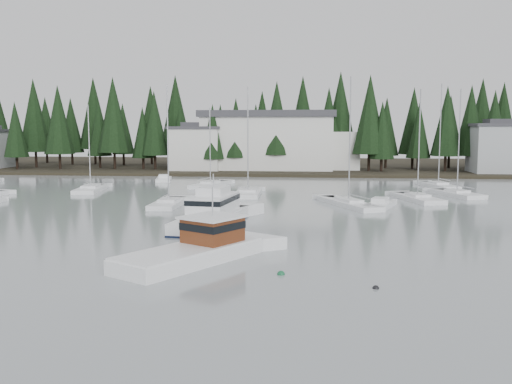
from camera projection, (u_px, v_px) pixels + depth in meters
ground at (236, 311)px, 25.70m from camera, size 260.00×260.00×0.00m
far_shore_land at (296, 167)px, 121.63m from camera, size 240.00×54.00×1.00m
conifer_treeline at (295, 170)px, 110.75m from camera, size 200.00×22.00×20.00m
house_west at (196, 147)px, 105.07m from camera, size 9.54×7.42×8.75m
house_east_a at (501, 147)px, 98.77m from camera, size 10.60×8.48×9.25m
harbor_inn at (279, 141)px, 106.78m from camera, size 29.50×11.50×10.90m
lobster_boat_brown at (195, 252)px, 35.25m from camera, size 8.32×10.62×5.11m
cabin_cruiser_center at (212, 217)px, 48.15m from camera, size 5.18×12.11×5.04m
sailboat_1 at (210, 186)px, 80.55m from camera, size 4.92×9.46×11.55m
sailboat_2 at (438, 187)px, 79.23m from camera, size 4.52×8.74×14.79m
sailboat_3 at (457, 195)px, 69.14m from camera, size 5.42×8.49×13.40m
sailboat_6 at (349, 205)px, 60.37m from camera, size 6.60×10.80×14.07m
sailboat_8 at (91, 191)px, 74.53m from camera, size 4.00×8.90×11.74m
sailboat_9 at (169, 205)px, 60.48m from camera, size 2.74×8.35×13.24m
sailboat_10 at (248, 195)px, 69.81m from camera, size 3.14×8.36×13.68m
sailboat_12 at (417, 200)px, 64.91m from camera, size 5.06×9.13×13.10m
runabout_1 at (380, 206)px, 59.07m from camera, size 4.09×6.51×1.42m
runabout_3 at (164, 180)px, 88.57m from camera, size 3.19×5.57×1.42m
mooring_buoy_green at (281, 275)px, 32.03m from camera, size 0.44×0.44×0.44m
mooring_buoy_dark at (376, 289)px, 29.23m from camera, size 0.35×0.35×0.35m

